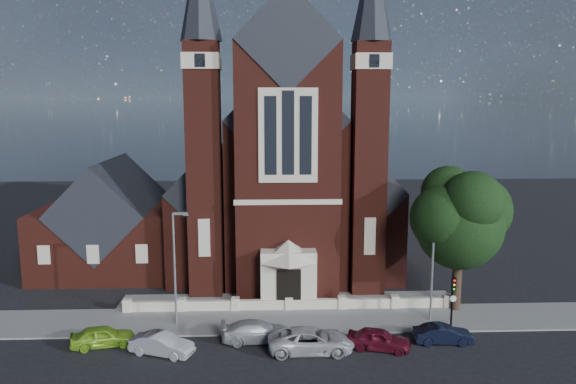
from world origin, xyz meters
name	(u,v)px	position (x,y,z in m)	size (l,w,h in m)	color
ground	(285,275)	(0.00, 15.00, 0.00)	(120.00, 120.00, 0.00)	black
pavement_strip	(290,321)	(0.00, 4.50, 0.00)	(60.00, 5.00, 0.12)	gray
forecourt_paving	(288,301)	(0.00, 8.50, 0.00)	(26.00, 3.00, 0.14)	gray
forecourt_wall	(289,310)	(0.00, 6.50, 0.00)	(24.00, 0.40, 0.90)	beige
church	(282,174)	(0.00, 22.94, 8.19)	(20.01, 34.90, 29.20)	#521E15
parish_hall	(112,226)	(-16.00, 18.00, 4.01)	(12.00, 12.20, 10.24)	#521E15
street_tree	(463,221)	(12.60, 5.71, 6.96)	(6.40, 6.60, 10.70)	black
street_lamp_left	(176,262)	(-7.91, 4.00, 4.60)	(1.16, 0.22, 8.09)	gray
street_lamp_right	(434,259)	(10.09, 4.00, 4.60)	(1.16, 0.22, 8.09)	gray
traffic_signal	(453,294)	(11.00, 2.43, 2.58)	(0.28, 0.42, 4.00)	black
car_lime_van	(103,336)	(-12.18, 0.76, 0.68)	(1.60, 3.98, 1.36)	#81B824
car_silver_a	(162,344)	(-8.18, -0.56, 0.66)	(1.41, 4.03, 1.33)	#9C9DA3
car_silver_b	(257,331)	(-2.28, 1.17, 0.68)	(1.91, 4.70, 1.36)	#A9ADB1
car_white_suv	(311,340)	(1.10, -0.53, 0.75)	(2.50, 5.42, 1.51)	silver
car_dark_red	(379,339)	(5.43, -0.36, 0.68)	(1.60, 3.99, 1.36)	maroon
car_navy	(443,334)	(9.78, 0.35, 0.62)	(1.31, 3.76, 1.24)	black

